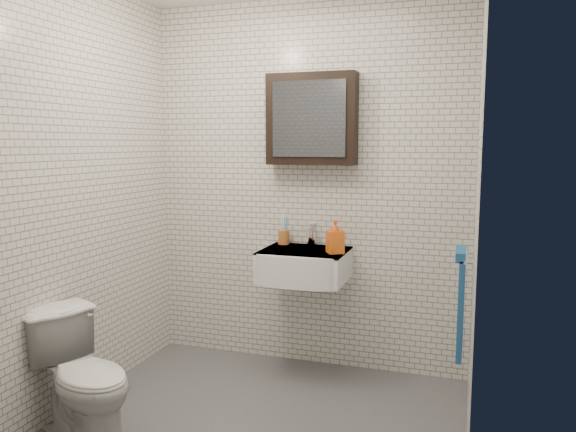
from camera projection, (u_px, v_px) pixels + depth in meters
The scene contains 9 objects.
ground at pixel (255, 427), 3.06m from camera, with size 2.20×2.00×0.01m, color #4B4D52.
room_shell at pixel (253, 158), 2.87m from camera, with size 2.22×2.02×2.51m.
washbasin at pixel (303, 265), 3.64m from camera, with size 0.55×0.50×0.20m.
faucet at pixel (311, 236), 3.80m from camera, with size 0.06×0.20×0.15m.
mirror_cabinet at pixel (312, 119), 3.70m from camera, with size 0.60×0.15×0.60m.
towel_rail at pixel (461, 299), 2.97m from camera, with size 0.09×0.30×0.58m.
toothbrush_cup at pixel (284, 236), 3.87m from camera, with size 0.09×0.09×0.21m.
soap_bottle at pixel (335, 236), 3.55m from camera, with size 0.10×0.10×0.21m, color orange.
toilet at pixel (84, 377), 2.91m from camera, with size 0.38×0.66×0.67m, color white.
Camera 1 is at (1.08, -2.69, 1.54)m, focal length 35.00 mm.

